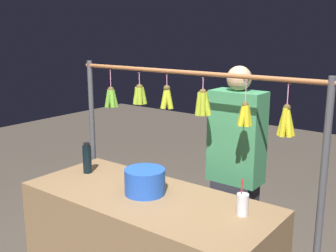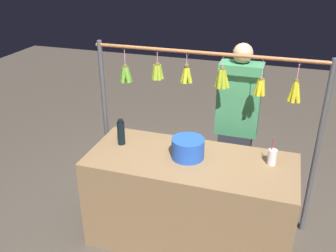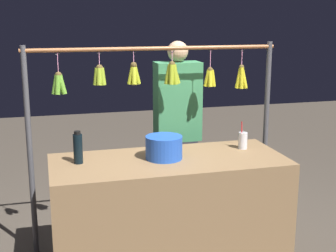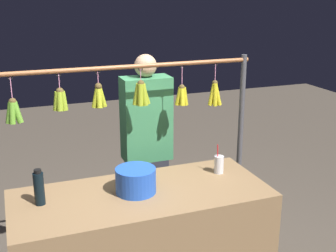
% 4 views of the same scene
% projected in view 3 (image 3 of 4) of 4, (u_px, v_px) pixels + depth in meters
% --- Properties ---
extents(market_counter, '(1.75, 0.75, 0.85)m').
position_uv_depth(market_counter, '(169.00, 212.00, 3.61)').
color(market_counter, olive).
rests_on(market_counter, ground).
extents(display_rack, '(2.07, 0.12, 1.68)m').
position_uv_depth(display_rack, '(154.00, 101.00, 3.85)').
color(display_rack, '#4C4C51').
rests_on(display_rack, ground).
extents(water_bottle, '(0.07, 0.07, 0.24)m').
position_uv_depth(water_bottle, '(78.00, 148.00, 3.39)').
color(water_bottle, black).
rests_on(water_bottle, market_counter).
extents(blue_bucket, '(0.27, 0.27, 0.17)m').
position_uv_depth(blue_bucket, '(164.00, 147.00, 3.51)').
color(blue_bucket, blue).
rests_on(blue_bucket, market_counter).
extents(drink_cup, '(0.07, 0.07, 0.22)m').
position_uv_depth(drink_cup, '(243.00, 140.00, 3.78)').
color(drink_cup, silver).
rests_on(drink_cup, market_counter).
extents(vendor_person, '(0.40, 0.22, 1.68)m').
position_uv_depth(vendor_person, '(177.00, 136.00, 4.28)').
color(vendor_person, '#2D2D38').
rests_on(vendor_person, ground).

